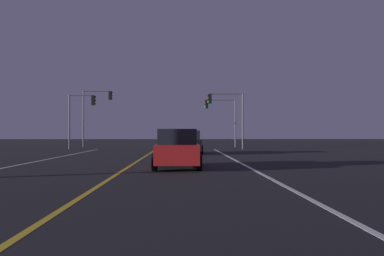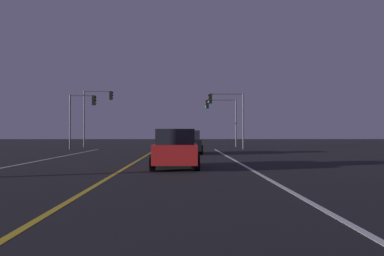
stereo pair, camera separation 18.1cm
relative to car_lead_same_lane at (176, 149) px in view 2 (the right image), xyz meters
The scene contains 8 objects.
lane_edge_right 3.60m from the car_lead_same_lane, 25.02° to the right, with size 0.16×43.84×0.01m, color silver.
lane_center_divider 2.78m from the car_lead_same_lane, 146.05° to the right, with size 0.16×43.84×0.01m, color gold.
car_lead_same_lane is the anchor object (origin of this frame).
car_ahead_far 12.36m from the car_lead_same_lane, 86.99° to the left, with size 2.02×4.30×1.70m.
traffic_light_near_right 21.58m from the car_lead_same_lane, 78.53° to the left, with size 3.40×0.36×5.23m.
traffic_light_near_left 23.01m from the car_lead_same_lane, 113.48° to the left, with size 2.53×0.36×5.06m.
traffic_light_far_right 26.94m from the car_lead_same_lane, 80.89° to the left, with size 3.38×0.36×5.09m.
traffic_light_far_left 28.12m from the car_lead_same_lane, 108.55° to the left, with size 3.15×0.36×5.99m.
Camera 2 is at (2.60, -0.82, 1.54)m, focal length 39.26 mm.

